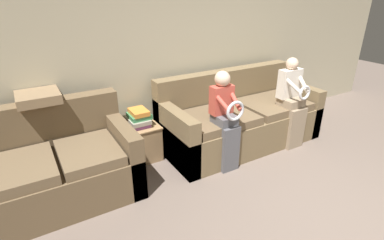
# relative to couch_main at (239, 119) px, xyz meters

# --- Properties ---
(ground_plane) EXTENTS (14.00, 14.00, 0.00)m
(ground_plane) POSITION_rel_couch_main_xyz_m (-0.25, -2.05, -0.35)
(ground_plane) COLOR #6B5B51
(wall_back) EXTENTS (7.80, 0.06, 2.55)m
(wall_back) POSITION_rel_couch_main_xyz_m (-0.25, 0.59, 0.92)
(wall_back) COLOR #BCB293
(wall_back) RESTS_ON ground_plane
(couch_main) EXTENTS (2.29, 0.99, 1.01)m
(couch_main) POSITION_rel_couch_main_xyz_m (0.00, 0.00, 0.00)
(couch_main) COLOR brown
(couch_main) RESTS_ON ground_plane
(couch_side) EXTENTS (1.58, 0.98, 1.00)m
(couch_side) POSITION_rel_couch_main_xyz_m (-2.46, -0.01, -0.01)
(couch_side) COLOR brown
(couch_side) RESTS_ON ground_plane
(child_left_seated) EXTENTS (0.28, 0.38, 1.23)m
(child_left_seated) POSITION_rel_couch_main_xyz_m (-0.58, -0.43, 0.34)
(child_left_seated) COLOR #56565B
(child_left_seated) RESTS_ON ground_plane
(child_right_seated) EXTENTS (0.34, 0.37, 1.25)m
(child_right_seated) POSITION_rel_couch_main_xyz_m (0.58, -0.42, 0.33)
(child_right_seated) COLOR gray
(child_right_seated) RESTS_ON ground_plane
(side_shelf) EXTENTS (0.45, 0.48, 0.48)m
(side_shelf) POSITION_rel_couch_main_xyz_m (-1.41, 0.30, -0.11)
(side_shelf) COLOR #9E7A51
(side_shelf) RESTS_ON ground_plane
(book_stack) EXTENTS (0.28, 0.32, 0.21)m
(book_stack) POSITION_rel_couch_main_xyz_m (-1.41, 0.30, 0.22)
(book_stack) COLOR #7A4284
(book_stack) RESTS_ON side_shelf
(throw_pillow) EXTENTS (0.43, 0.43, 0.10)m
(throw_pillow) POSITION_rel_couch_main_xyz_m (-2.48, 0.34, 0.69)
(throw_pillow) COLOR #846B4C
(throw_pillow) RESTS_ON couch_side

